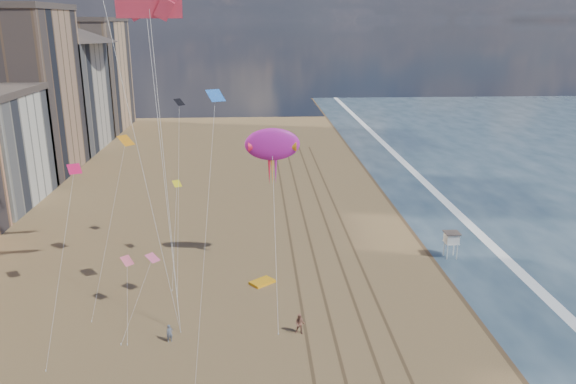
{
  "coord_description": "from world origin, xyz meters",
  "views": [
    {
      "loc": [
        -5.31,
        -28.5,
        26.22
      ],
      "look_at": [
        -2.11,
        26.0,
        9.5
      ],
      "focal_mm": 35.0,
      "sensor_mm": 36.0,
      "label": 1
    }
  ],
  "objects_px": {
    "lifeguard_stand": "(452,238)",
    "grounded_kite": "(262,282)",
    "kite_flyer_a": "(170,333)",
    "kite_flyer_b": "(300,324)",
    "show_kite": "(272,145)"
  },
  "relations": [
    {
      "from": "grounded_kite",
      "to": "kite_flyer_b",
      "type": "xyz_separation_m",
      "value": [
        3.15,
        -10.02,
        0.8
      ]
    },
    {
      "from": "lifeguard_stand",
      "to": "kite_flyer_b",
      "type": "relative_size",
      "value": 1.65
    },
    {
      "from": "grounded_kite",
      "to": "show_kite",
      "type": "distance_m",
      "value": 14.35
    },
    {
      "from": "lifeguard_stand",
      "to": "grounded_kite",
      "type": "relative_size",
      "value": 1.28
    },
    {
      "from": "lifeguard_stand",
      "to": "kite_flyer_b",
      "type": "xyz_separation_m",
      "value": [
        -18.63,
        -15.45,
        -1.44
      ]
    },
    {
      "from": "lifeguard_stand",
      "to": "kite_flyer_a",
      "type": "height_order",
      "value": "lifeguard_stand"
    },
    {
      "from": "grounded_kite",
      "to": "kite_flyer_a",
      "type": "xyz_separation_m",
      "value": [
        -8.01,
        -10.64,
        0.65
      ]
    },
    {
      "from": "lifeguard_stand",
      "to": "kite_flyer_a",
      "type": "xyz_separation_m",
      "value": [
        -29.79,
        -16.08,
        -1.59
      ]
    },
    {
      "from": "grounded_kite",
      "to": "show_kite",
      "type": "xyz_separation_m",
      "value": [
        1.29,
        4.0,
        13.72
      ]
    },
    {
      "from": "grounded_kite",
      "to": "kite_flyer_b",
      "type": "height_order",
      "value": "kite_flyer_b"
    },
    {
      "from": "kite_flyer_b",
      "to": "kite_flyer_a",
      "type": "bearing_deg",
      "value": -163.05
    },
    {
      "from": "kite_flyer_a",
      "to": "kite_flyer_b",
      "type": "distance_m",
      "value": 11.18
    },
    {
      "from": "lifeguard_stand",
      "to": "grounded_kite",
      "type": "distance_m",
      "value": 22.56
    },
    {
      "from": "show_kite",
      "to": "kite_flyer_a",
      "type": "height_order",
      "value": "show_kite"
    },
    {
      "from": "lifeguard_stand",
      "to": "grounded_kite",
      "type": "height_order",
      "value": "lifeguard_stand"
    }
  ]
}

